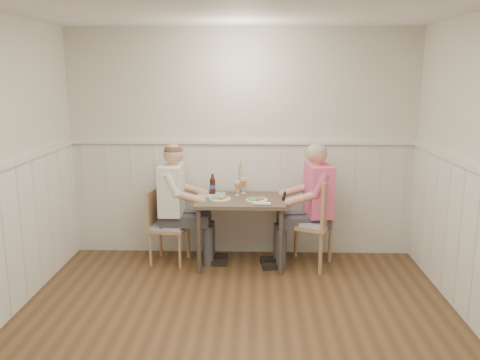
{
  "coord_description": "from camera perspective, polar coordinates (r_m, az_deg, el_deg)",
  "views": [
    {
      "loc": [
        0.16,
        -3.55,
        2.09
      ],
      "look_at": [
        -0.0,
        1.64,
        1.0
      ],
      "focal_mm": 38.0,
      "sensor_mm": 36.0,
      "label": 1
    }
  ],
  "objects": [
    {
      "name": "wainscot",
      "position": [
        4.47,
        -0.32,
        -6.43
      ],
      "size": [
        4.0,
        4.49,
        1.34
      ],
      "color": "silver",
      "rests_on": "ground"
    },
    {
      "name": "chair_left",
      "position": [
        5.76,
        -8.45,
        -4.83
      ],
      "size": [
        0.45,
        0.45,
        0.83
      ],
      "color": "#A67A55",
      "rests_on": "ground"
    },
    {
      "name": "gingham_mat",
      "position": [
        5.73,
        -3.25,
        -1.67
      ],
      "size": [
        0.32,
        0.26,
        0.01
      ],
      "color": "#5D65A5",
      "rests_on": "dining_table"
    },
    {
      "name": "beer_bottle",
      "position": [
        5.74,
        -3.09,
        -0.6
      ],
      "size": [
        0.07,
        0.07,
        0.23
      ],
      "color": "black",
      "rests_on": "dining_table"
    },
    {
      "name": "ground_plane",
      "position": [
        4.13,
        -0.68,
        -18.6
      ],
      "size": [
        4.5,
        4.5,
        0.0
      ],
      "primitive_type": "plane",
      "color": "#4C321E"
    },
    {
      "name": "room_shell",
      "position": [
        3.6,
        -0.74,
        2.7
      ],
      "size": [
        4.04,
        4.54,
        2.6
      ],
      "color": "beige",
      "rests_on": "ground"
    },
    {
      "name": "beer_glass_b",
      "position": [
        5.68,
        -0.3,
        -0.65
      ],
      "size": [
        0.07,
        0.07,
        0.16
      ],
      "color": "silver",
      "rests_on": "dining_table"
    },
    {
      "name": "chair_right",
      "position": [
        5.6,
        8.3,
        -4.37
      ],
      "size": [
        0.61,
        0.61,
        0.99
      ],
      "color": "#A67A55",
      "rests_on": "ground"
    },
    {
      "name": "rolled_napkin",
      "position": [
        5.27,
        2.52,
        -2.68
      ],
      "size": [
        0.18,
        0.05,
        0.04
      ],
      "color": "white",
      "rests_on": "dining_table"
    },
    {
      "name": "beer_glass_a",
      "position": [
        5.77,
        0.37,
        -0.32
      ],
      "size": [
        0.07,
        0.07,
        0.18
      ],
      "color": "silver",
      "rests_on": "dining_table"
    },
    {
      "name": "plate_man",
      "position": [
        5.45,
        1.82,
        -2.17
      ],
      "size": [
        0.24,
        0.24,
        0.06
      ],
      "color": "white",
      "rests_on": "dining_table"
    },
    {
      "name": "dining_table",
      "position": [
        5.58,
        0.06,
        -3.07
      ],
      "size": [
        0.96,
        0.7,
        0.75
      ],
      "color": "brown",
      "rests_on": "ground"
    },
    {
      "name": "plate_diner",
      "position": [
        5.51,
        -2.37,
        -2.04
      ],
      "size": [
        0.24,
        0.24,
        0.06
      ],
      "color": "white",
      "rests_on": "dining_table"
    },
    {
      "name": "grass_vase",
      "position": [
        5.81,
        -0.2,
        0.3
      ],
      "size": [
        0.04,
        0.04,
        0.39
      ],
      "color": "silver",
      "rests_on": "dining_table"
    },
    {
      "name": "man_in_pink",
      "position": [
        5.62,
        8.31,
        -3.81
      ],
      "size": [
        0.68,
        0.47,
        1.39
      ],
      "color": "#3F3F47",
      "rests_on": "ground"
    },
    {
      "name": "diner_cream",
      "position": [
        5.7,
        -7.2,
        -3.67
      ],
      "size": [
        0.63,
        0.44,
        1.37
      ],
      "color": "#3F3F47",
      "rests_on": "ground"
    }
  ]
}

